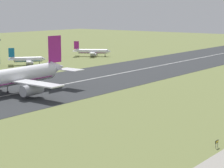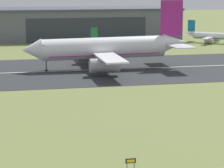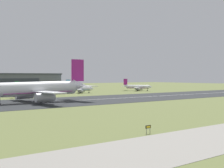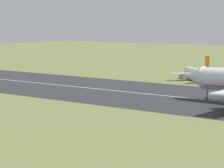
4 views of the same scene
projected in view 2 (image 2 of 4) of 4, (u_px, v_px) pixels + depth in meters
name	position (u px, v px, depth m)	size (l,w,h in m)	color
runway_strip	(150.00, 68.00, 151.48)	(505.88, 49.61, 0.06)	#2B2D30
runway_centreline	(150.00, 68.00, 151.47)	(455.29, 0.70, 0.01)	silver
hangar_building	(82.00, 23.00, 230.09)	(83.83, 28.74, 13.41)	slate
airplane_landing	(105.00, 49.00, 148.01)	(47.13, 44.62, 19.20)	white
airplane_parked_centre	(210.00, 36.00, 214.22)	(19.56, 18.63, 9.08)	white
airplane_parked_east	(108.00, 43.00, 187.09)	(17.03, 20.54, 8.80)	silver
runway_sign	(131.00, 162.00, 68.18)	(1.38, 0.13, 1.67)	#4C4C51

